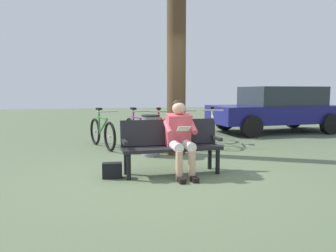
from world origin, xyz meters
name	(u,v)px	position (x,y,z in m)	size (l,w,h in m)	color
ground_plane	(165,176)	(0.00, 0.00, 0.00)	(40.00, 40.00, 0.00)	#566647
bench	(171,142)	(-0.12, -0.16, 0.51)	(1.62, 0.54, 0.87)	black
person_reading	(180,134)	(-0.24, 0.00, 0.66)	(0.50, 0.78, 1.20)	#D84C59
handbag	(112,170)	(0.83, -0.05, 0.12)	(0.30, 0.14, 0.24)	black
tree_trunk	(176,67)	(-0.57, -1.64, 1.84)	(0.39, 0.39, 3.67)	#4C3823
litter_bin	(151,135)	(-0.02, -1.56, 0.43)	(0.37, 0.37, 0.86)	slate
bicycle_blue	(212,130)	(-1.75, -2.65, 0.36)	(0.64, 1.62, 0.94)	black
bicycle_red	(183,130)	(-1.02, -2.72, 0.36)	(0.48, 1.68, 0.94)	black
bicycle_purple	(160,132)	(-0.39, -2.54, 0.36)	(0.48, 1.68, 0.94)	black
bicycle_black	(136,132)	(0.16, -2.70, 0.36)	(0.53, 1.65, 0.94)	black
bicycle_green	(102,133)	(0.96, -2.75, 0.36)	(0.66, 1.61, 0.94)	black
parked_car	(277,108)	(-4.65, -4.46, 0.77)	(4.28, 2.19, 1.47)	navy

